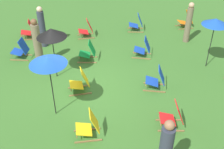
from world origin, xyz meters
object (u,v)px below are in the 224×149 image
(deckchair_1, at_px, (143,48))
(deckchair_7, at_px, (88,52))
(deckchair_13, at_px, (157,79))
(person_0, at_px, (42,28))
(umbrella_3, at_px, (216,22))
(deckchair_2, at_px, (87,29))
(deckchair_11, at_px, (173,116))
(deckchair_6, at_px, (29,30))
(person_3, at_px, (37,43))
(deckchair_3, at_px, (137,23))
(deckchair_4, at_px, (89,126))
(umbrella_0, at_px, (51,33))
(deckchair_10, at_px, (21,50))
(umbrella_2, at_px, (48,61))
(deckchair_5, at_px, (81,82))
(person_2, at_px, (189,23))
(deckchair_12, at_px, (186,20))

(deckchair_1, xyz_separation_m, deckchair_7, (0.05, -2.23, 0.00))
(deckchair_13, relative_size, person_0, 0.48)
(deckchair_7, relative_size, umbrella_3, 0.42)
(deckchair_2, height_order, deckchair_11, same)
(deckchair_6, height_order, person_3, person_3)
(deckchair_2, bearing_deg, deckchair_3, 94.86)
(person_3, bearing_deg, deckchair_4, 48.89)
(deckchair_6, relative_size, umbrella_0, 0.44)
(deckchair_13, bearing_deg, deckchair_2, -138.00)
(person_3, bearing_deg, deckchair_7, 117.12)
(deckchair_10, xyz_separation_m, deckchair_13, (2.63, 4.90, 0.00))
(umbrella_2, bearing_deg, person_3, -166.04)
(deckchair_11, bearing_deg, deckchair_5, -121.02)
(deckchair_11, relative_size, person_3, 0.44)
(umbrella_0, bearing_deg, deckchair_7, 129.79)
(umbrella_0, bearing_deg, deckchair_2, 158.56)
(deckchair_5, bearing_deg, deckchair_3, 142.39)
(umbrella_3, height_order, person_2, umbrella_3)
(deckchair_4, height_order, deckchair_6, same)
(deckchair_4, distance_m, deckchair_5, 2.11)
(deckchair_13, distance_m, umbrella_0, 3.87)
(deckchair_4, xyz_separation_m, deckchair_10, (-4.58, -2.52, 0.00))
(umbrella_0, distance_m, umbrella_2, 2.05)
(deckchair_3, xyz_separation_m, person_2, (1.37, 1.99, 0.51))
(deckchair_3, xyz_separation_m, umbrella_0, (3.52, -3.65, 1.38))
(deckchair_10, height_order, umbrella_2, umbrella_2)
(deckchair_2, height_order, person_0, person_0)
(umbrella_2, bearing_deg, person_0, -171.01)
(deckchair_4, bearing_deg, deckchair_1, 148.32)
(deckchair_13, bearing_deg, deckchair_7, -119.33)
(deckchair_1, distance_m, deckchair_7, 2.23)
(deckchair_12, bearing_deg, deckchair_5, -53.21)
(umbrella_2, bearing_deg, deckchair_12, 133.09)
(deckchair_10, relative_size, deckchair_13, 0.98)
(umbrella_2, bearing_deg, deckchair_4, 43.57)
(umbrella_2, relative_size, umbrella_3, 1.02)
(deckchair_7, bearing_deg, deckchair_5, -2.13)
(deckchair_3, distance_m, deckchair_10, 5.50)
(deckchair_3, distance_m, deckchair_12, 2.47)
(deckchair_12, relative_size, person_2, 0.46)
(deckchair_2, xyz_separation_m, person_0, (0.68, -1.88, 0.49))
(deckchair_4, bearing_deg, deckchair_5, -176.70)
(deckchair_13, bearing_deg, person_0, -116.63)
(deckchair_10, bearing_deg, umbrella_0, 55.43)
(person_0, bearing_deg, deckchair_5, 51.11)
(umbrella_3, bearing_deg, deckchair_7, -102.08)
(deckchair_1, relative_size, umbrella_2, 0.43)
(deckchair_5, relative_size, deckchair_6, 1.00)
(person_2, bearing_deg, umbrella_3, 21.79)
(person_2, bearing_deg, deckchair_5, -37.30)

